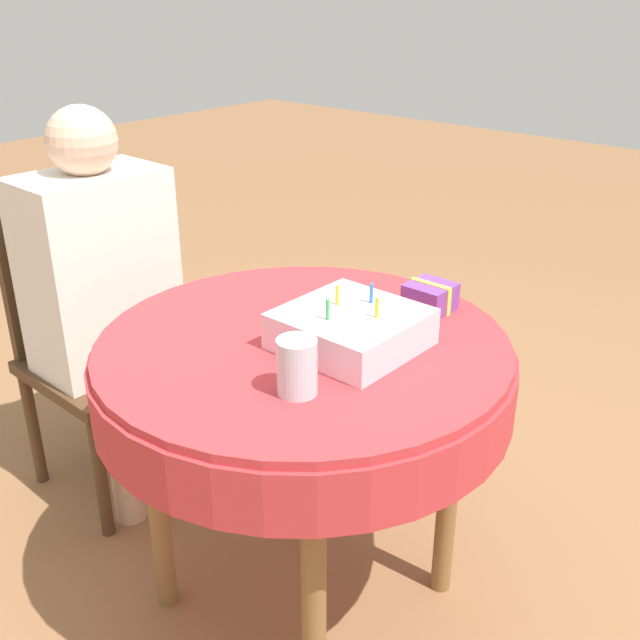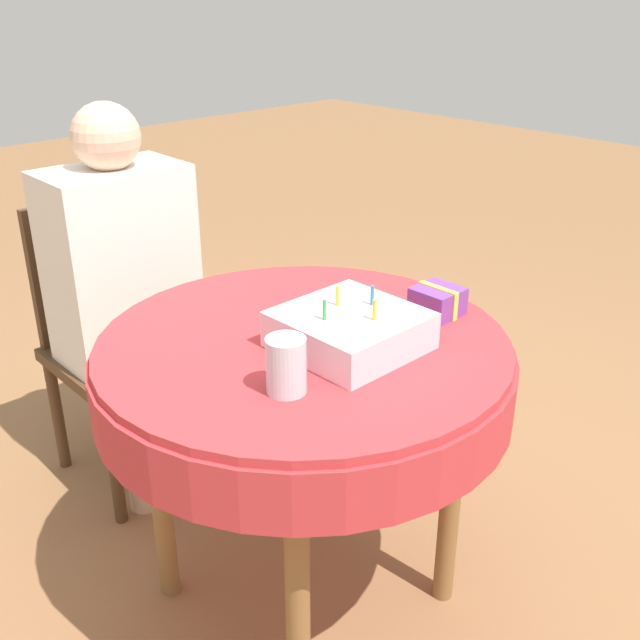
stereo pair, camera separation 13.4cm
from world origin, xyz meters
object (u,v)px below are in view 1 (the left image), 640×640
object	(u,v)px
drinking_glass	(297,367)
gift_box	(430,297)
chair	(96,341)
birthday_cake	(351,329)
person	(103,279)

from	to	relation	value
drinking_glass	gift_box	world-z (taller)	drinking_glass
chair	gift_box	distance (m)	1.04
chair	drinking_glass	world-z (taller)	chair
birthday_cake	drinking_glass	size ratio (longest dim) A/B	2.42
person	birthday_cake	world-z (taller)	person
birthday_cake	gift_box	xyz separation A→B (m)	(0.27, -0.02, -0.01)
chair	birthday_cake	distance (m)	0.98
birthday_cake	gift_box	world-z (taller)	birthday_cake
person	birthday_cake	bearing A→B (deg)	-84.77
chair	person	world-z (taller)	person
birthday_cake	gift_box	size ratio (longest dim) A/B	2.53
chair	person	size ratio (longest dim) A/B	0.74
chair	drinking_glass	distance (m)	1.04
drinking_glass	gift_box	size ratio (longest dim) A/B	1.05
drinking_glass	gift_box	bearing A→B (deg)	3.02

